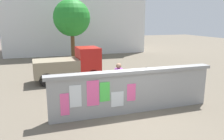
{
  "coord_description": "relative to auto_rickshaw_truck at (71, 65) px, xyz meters",
  "views": [
    {
      "loc": [
        -3.21,
        -7.17,
        3.36
      ],
      "look_at": [
        -0.39,
        1.38,
        1.33
      ],
      "focal_mm": 35.7,
      "sensor_mm": 36.0,
      "label": 1
    }
  ],
  "objects": [
    {
      "name": "ground",
      "position": [
        1.58,
        2.88,
        -0.9
      ],
      "size": [
        60.0,
        60.0,
        0.0
      ],
      "primitive_type": "plane",
      "color": "#6B6051"
    },
    {
      "name": "poster_wall",
      "position": [
        1.57,
        -5.12,
        -0.07
      ],
      "size": [
        6.36,
        0.42,
        1.61
      ],
      "color": "#979797",
      "rests_on": "ground"
    },
    {
      "name": "auto_rickshaw_truck",
      "position": [
        0.0,
        0.0,
        0.0
      ],
      "size": [
        3.66,
        1.64,
        1.85
      ],
      "color": "black",
      "rests_on": "ground"
    },
    {
      "name": "motorcycle",
      "position": [
        3.2,
        -1.82,
        -0.44
      ],
      "size": [
        1.89,
        0.58,
        0.87
      ],
      "color": "black",
      "rests_on": "ground"
    },
    {
      "name": "bicycle_near",
      "position": [
        3.0,
        -4.04,
        -0.54
      ],
      "size": [
        1.68,
        0.5,
        0.95
      ],
      "color": "black",
      "rests_on": "ground"
    },
    {
      "name": "bicycle_far",
      "position": [
        -0.26,
        -3.94,
        -0.54
      ],
      "size": [
        1.67,
        0.57,
        0.95
      ],
      "color": "black",
      "rests_on": "ground"
    },
    {
      "name": "person_walking",
      "position": [
        1.45,
        -3.85,
        0.09
      ],
      "size": [
        0.39,
        0.39,
        1.62
      ],
      "color": "purple",
      "rests_on": "ground"
    },
    {
      "name": "tree_roadside",
      "position": [
        0.94,
        5.39,
        2.6
      ],
      "size": [
        2.85,
        2.85,
        4.95
      ],
      "color": "brown",
      "rests_on": "ground"
    },
    {
      "name": "building_background",
      "position": [
        2.14,
        12.56,
        3.6
      ],
      "size": [
        14.06,
        7.23,
        8.97
      ],
      "color": "silver",
      "rests_on": "ground"
    }
  ]
}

